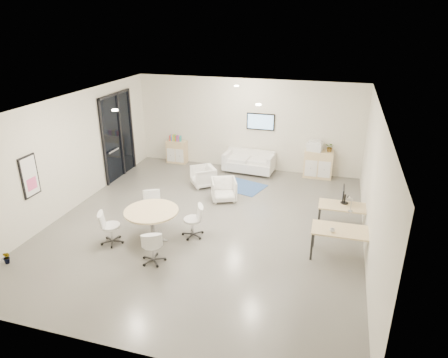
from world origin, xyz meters
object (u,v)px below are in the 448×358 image
object	(u,v)px
sideboard_right	(318,164)
loveseat	(249,163)
armchair_left	(203,176)
armchair_right	(224,189)
desk_rear	(344,208)
round_table	(152,213)
sideboard_left	(177,152)
desk_front	(343,233)

from	to	relation	value
sideboard_right	loveseat	xyz separation A→B (m)	(-2.36, -0.18, -0.13)
armchair_left	armchair_right	world-z (taller)	armchair_right
sideboard_right	armchair_right	xyz separation A→B (m)	(-2.57, -2.66, -0.11)
armchair_right	desk_rear	world-z (taller)	armchair_right
sideboard_right	round_table	bearing A→B (deg)	-124.02
armchair_right	round_table	bearing A→B (deg)	-133.71
armchair_left	armchair_right	size ratio (longest dim) A/B	0.98
desk_rear	loveseat	bearing A→B (deg)	133.90
sideboard_right	desk_rear	world-z (taller)	sideboard_right
sideboard_right	desk_rear	distance (m)	3.58
sideboard_right	armchair_right	world-z (taller)	sideboard_right
sideboard_left	desk_front	distance (m)	7.80
armchair_right	round_table	size ratio (longest dim) A/B	0.56
armchair_right	loveseat	bearing A→B (deg)	62.70
loveseat	armchair_right	distance (m)	2.50
armchair_left	round_table	world-z (taller)	round_table
sideboard_right	armchair_right	size ratio (longest dim) A/B	1.30
armchair_left	desk_front	distance (m)	5.34
sideboard_left	round_table	distance (m)	5.62
armchair_right	desk_front	bearing A→B (deg)	-55.13
desk_rear	sideboard_left	bearing A→B (deg)	149.39
sideboard_right	desk_front	bearing A→B (deg)	-79.93
sideboard_left	armchair_right	xyz separation A→B (m)	(2.63, -2.70, -0.05)
sideboard_left	armchair_left	bearing A→B (deg)	-47.84
loveseat	round_table	world-z (taller)	round_table
sideboard_left	round_table	bearing A→B (deg)	-73.59
sideboard_right	round_table	distance (m)	6.46
armchair_left	desk_rear	xyz separation A→B (m)	(4.39, -1.65, 0.23)
desk_rear	desk_front	distance (m)	1.40
loveseat	round_table	bearing A→B (deg)	-99.19
sideboard_left	desk_front	bearing A→B (deg)	-38.94
armchair_left	sideboard_right	bearing A→B (deg)	80.77
armchair_right	round_table	distance (m)	2.90
loveseat	desk_rear	distance (m)	4.62
loveseat	round_table	size ratio (longest dim) A/B	1.35
round_table	loveseat	bearing A→B (deg)	76.41
sideboard_left	desk_rear	xyz separation A→B (m)	(6.07, -3.50, 0.18)
armchair_right	desk_front	xyz separation A→B (m)	(3.43, -2.20, 0.27)
sideboard_left	armchair_right	world-z (taller)	sideboard_left
sideboard_left	sideboard_right	bearing A→B (deg)	-0.39
desk_rear	sideboard_right	bearing A→B (deg)	103.54
loveseat	desk_front	size ratio (longest dim) A/B	1.29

